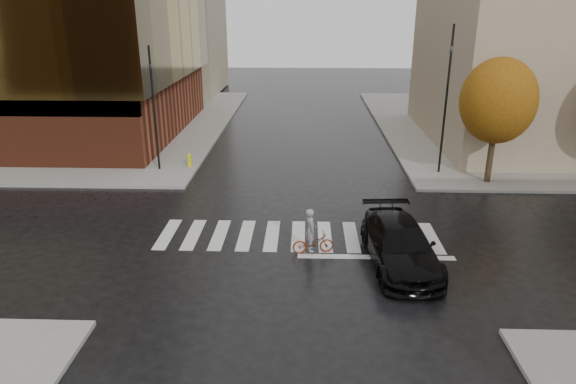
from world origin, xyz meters
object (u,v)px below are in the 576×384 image
Objects in this scene: sedan at (400,244)px; fire_hydrant at (189,159)px; traffic_light_nw at (154,102)px; cyclist at (312,238)px; traffic_light_ne at (447,90)px.

sedan is 15.32m from fire_hydrant.
traffic_light_nw is 3.86m from fire_hydrant.
fire_hydrant is at bearing 127.92° from sedan.
sedan is at bearing 23.98° from traffic_light_nw.
cyclist is (-3.21, 0.80, -0.18)m from sedan.
traffic_light_ne is at bearing 65.29° from sedan.
sedan is at bearing -114.16° from cyclist.
traffic_light_nw is 15.97m from traffic_light_ne.
traffic_light_ne is (15.95, 0.00, 0.76)m from traffic_light_nw.
fire_hydrant is (1.64, 0.57, -3.45)m from traffic_light_nw.
sedan is at bearing -47.93° from fire_hydrant.
sedan is 7.25× the size of fire_hydrant.
fire_hydrant is at bearing 23.54° from cyclist.
cyclist is at bearing 17.19° from traffic_light_nw.
cyclist is 2.39× the size of fire_hydrant.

